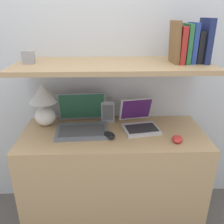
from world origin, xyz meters
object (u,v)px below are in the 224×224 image
at_px(book_blue, 192,43).
at_px(second_mouse, 177,139).
at_px(laptop_small, 139,122).
at_px(book_black, 198,47).
at_px(book_red, 180,45).
at_px(laptop_large, 82,123).
at_px(book_brown, 175,42).
at_px(book_navy, 205,41).
at_px(book_green, 186,43).
at_px(computer_mouse, 109,135).
at_px(router_box, 108,111).
at_px(shelf_gadget, 29,57).
at_px(table_lamp, 44,102).

bearing_deg(book_blue, second_mouse, -113.90).
height_order(laptop_small, second_mouse, laptop_small).
height_order(book_black, book_red, book_red).
xyz_separation_m(laptop_large, book_brown, (0.57, 0.01, 0.51)).
xyz_separation_m(book_navy, book_green, (-0.11, 0.00, -0.01)).
xyz_separation_m(laptop_large, book_black, (0.71, 0.01, 0.48)).
bearing_deg(laptop_small, book_black, 1.05).
distance_m(book_black, book_brown, 0.14).
xyz_separation_m(laptop_small, second_mouse, (0.21, -0.19, -0.03)).
relative_size(book_blue, book_brown, 0.95).
bearing_deg(computer_mouse, book_black, 14.06).
distance_m(book_navy, book_blue, 0.08).
relative_size(computer_mouse, book_green, 0.51).
bearing_deg(book_red, computer_mouse, -162.57).
relative_size(laptop_large, router_box, 2.21).
relative_size(router_box, book_brown, 0.66).
xyz_separation_m(book_green, shelf_gadget, (-0.94, 0.00, -0.07)).
relative_size(book_green, book_brown, 0.93).
distance_m(book_green, book_brown, 0.07).
height_order(table_lamp, second_mouse, table_lamp).
relative_size(router_box, book_green, 0.71).
height_order(book_blue, book_red, book_blue).
xyz_separation_m(router_box, shelf_gadget, (-0.47, -0.11, 0.40)).
xyz_separation_m(laptop_large, book_green, (0.64, 0.01, 0.51)).
height_order(table_lamp, router_box, table_lamp).
xyz_separation_m(book_black, book_red, (-0.11, 0.00, 0.01)).
relative_size(computer_mouse, book_red, 0.55).
distance_m(router_box, shelf_gadget, 0.63).
relative_size(book_black, book_red, 0.87).
relative_size(laptop_small, second_mouse, 2.80).
distance_m(laptop_large, book_brown, 0.77).
height_order(laptop_small, computer_mouse, laptop_small).
bearing_deg(laptop_small, book_navy, 0.93).
bearing_deg(book_navy, book_black, 180.00).
distance_m(second_mouse, book_blue, 0.58).
height_order(computer_mouse, shelf_gadget, shelf_gadget).
xyz_separation_m(router_box, book_navy, (0.58, -0.11, 0.49)).
height_order(table_lamp, book_navy, book_navy).
height_order(book_black, book_green, book_green).
relative_size(book_navy, book_green, 1.13).
bearing_deg(shelf_gadget, book_black, 0.00).
relative_size(second_mouse, book_red, 0.48).
bearing_deg(book_black, book_blue, 180.00).
xyz_separation_m(router_box, book_brown, (0.40, -0.11, 0.48)).
distance_m(router_box, book_navy, 0.77).
bearing_deg(book_green, book_blue, 0.00).
height_order(laptop_large, book_green, book_green).
distance_m(second_mouse, router_box, 0.52).
distance_m(laptop_small, shelf_gadget, 0.81).
bearing_deg(book_green, book_red, 180.00).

